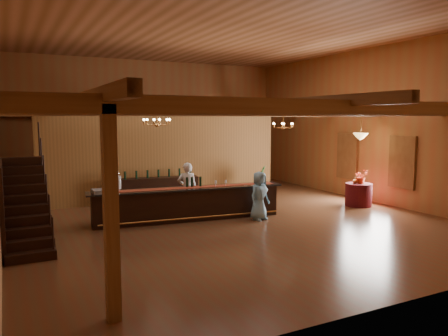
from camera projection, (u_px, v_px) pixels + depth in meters
name	position (u px, v px, depth m)	size (l,w,h in m)	color
floor	(221.00, 216.00, 13.41)	(14.00, 14.00, 0.00)	brown
ceiling	(220.00, 33.00, 12.79)	(14.00, 14.00, 0.00)	#B16E48
wall_back	(151.00, 124.00, 19.31)	(12.00, 0.10, 5.50)	#9F6A38
wall_front	(417.00, 134.00, 6.89)	(12.00, 0.10, 5.50)	#9F6A38
wall_right	(369.00, 125.00, 15.79)	(0.10, 14.00, 5.50)	#9F6A38
beam_grid	(213.00, 110.00, 13.50)	(11.90, 13.90, 0.39)	brown
support_posts	(228.00, 166.00, 12.79)	(9.20, 10.20, 3.20)	brown
partition_wall	(167.00, 158.00, 16.12)	(9.00, 0.18, 3.10)	brown
window_right_front	(402.00, 162.00, 14.48)	(0.12, 1.05, 1.75)	white
window_right_back	(347.00, 156.00, 16.79)	(0.12, 1.05, 1.75)	white
staircase	(26.00, 204.00, 10.21)	(1.00, 2.80, 2.00)	black
backroom_boxes	(156.00, 178.00, 18.10)	(4.10, 0.60, 1.10)	black
tasting_bar	(188.00, 204.00, 12.88)	(5.84, 1.36, 0.98)	black
beverage_dispenser	(116.00, 181.00, 12.13)	(0.26, 0.26, 0.60)	silver
glass_rack_tray	(102.00, 191.00, 11.93)	(0.50, 0.50, 0.10)	gray
raffle_drum	(260.00, 178.00, 13.56)	(0.34, 0.24, 0.30)	#975827
bar_bottle_0	(187.00, 182.00, 12.91)	(0.07, 0.07, 0.30)	black
bar_bottle_1	(192.00, 182.00, 12.96)	(0.07, 0.07, 0.30)	black
bar_bottle_2	(200.00, 182.00, 13.06)	(0.07, 0.07, 0.30)	black
backbar_shelf	(153.00, 190.00, 15.54)	(3.21, 0.50, 0.90)	black
round_table	(358.00, 195.00, 14.98)	(0.90, 0.90, 0.78)	#480F0C
chandelier_left	(157.00, 122.00, 12.49)	(0.80, 0.80, 0.45)	#C27C37
chandelier_right	(283.00, 125.00, 15.93)	(0.80, 0.80, 0.61)	#C27C37
pendant_lamp	(361.00, 136.00, 14.75)	(0.52, 0.52, 0.90)	#C27C37
bartender	(187.00, 189.00, 13.53)	(0.60, 0.39, 1.65)	white
staff_second	(110.00, 195.00, 12.62)	(0.76, 0.59, 1.57)	#292835
guest	(259.00, 196.00, 12.88)	(0.71, 0.46, 1.44)	#7DB4D0
floor_plant	(259.00, 181.00, 16.72)	(0.67, 0.54, 1.21)	#31632A
table_flowers	(361.00, 176.00, 14.90)	(0.45, 0.39, 0.49)	red
table_vase	(355.00, 179.00, 14.91)	(0.16, 0.16, 0.31)	#C27C37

